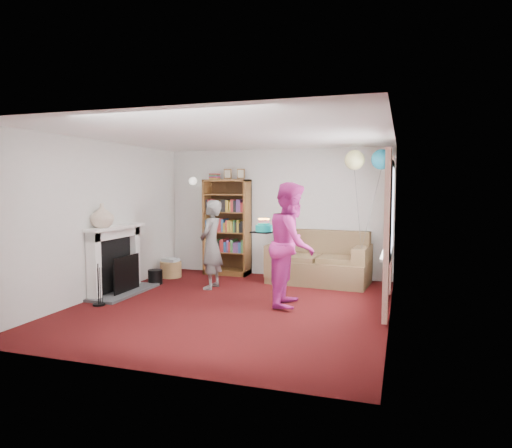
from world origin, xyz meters
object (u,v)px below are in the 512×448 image
(sofa, at_px, (320,263))
(birthday_cake, at_px, (264,228))
(person_striped, at_px, (211,245))
(person_magenta, at_px, (292,244))
(bookcase, at_px, (228,228))

(sofa, height_order, birthday_cake, birthday_cake)
(person_striped, bearing_deg, person_magenta, 66.65)
(bookcase, distance_m, person_magenta, 2.65)
(bookcase, height_order, person_magenta, bookcase)
(sofa, xyz_separation_m, person_striped, (-1.71, -1.08, 0.42))
(person_striped, bearing_deg, sofa, 121.21)
(sofa, distance_m, birthday_cake, 1.80)
(bookcase, xyz_separation_m, person_striped, (0.21, -1.30, -0.17))
(birthday_cake, bearing_deg, person_striped, 158.62)
(person_striped, xyz_separation_m, birthday_cake, (1.08, -0.42, 0.35))
(person_striped, distance_m, person_magenta, 1.72)
(birthday_cake, bearing_deg, person_magenta, -24.29)
(bookcase, height_order, birthday_cake, bookcase)
(sofa, distance_m, person_striped, 2.06)
(sofa, xyz_separation_m, birthday_cake, (-0.63, -1.50, 0.77))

